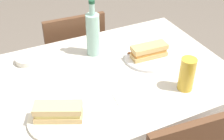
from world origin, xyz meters
The scene contains 12 objects.
dining_table centered at (0.00, 0.00, 0.65)m, with size 1.14×0.82×0.77m.
chair_far centered at (0.00, 0.60, 0.49)m, with size 0.42×0.42×0.85m.
plate_near centered at (0.22, 0.03, 0.78)m, with size 0.25×0.25×0.01m, color white.
baguette_sandwich_near centered at (0.22, 0.03, 0.82)m, with size 0.19×0.08×0.07m.
knife_near centered at (0.22, 0.09, 0.79)m, with size 0.18×0.03×0.01m.
plate_far centered at (-0.33, -0.20, 0.78)m, with size 0.25×0.25×0.01m, color silver.
baguette_sandwich_far centered at (-0.33, -0.20, 0.82)m, with size 0.20×0.14×0.07m.
knife_far centered at (-0.31, -0.14, 0.79)m, with size 0.15×0.12×0.01m.
water_bottle centered at (-0.01, 0.21, 0.89)m, with size 0.07×0.07×0.30m.
beer_glass centered at (0.25, -0.25, 0.85)m, with size 0.07×0.07×0.16m, color gold.
olive_bowl centered at (-0.35, 0.27, 0.78)m, with size 0.11×0.11×0.03m, color silver.
paper_napkin centered at (0.00, -0.17, 0.77)m, with size 0.14×0.14×0.00m, color white.
Camera 1 is at (-0.52, -1.08, 1.65)m, focal length 49.05 mm.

